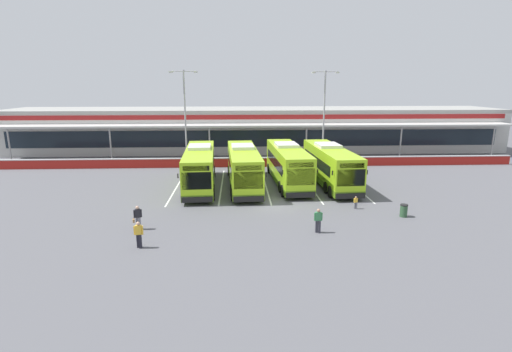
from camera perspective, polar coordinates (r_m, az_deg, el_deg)
name	(u,v)px	position (r m, az deg, el deg)	size (l,w,h in m)	color
ground_plane	(271,204)	(31.47, 2.21, -4.08)	(200.00, 200.00, 0.00)	#56565B
terminal_building	(255,129)	(57.24, -0.09, 6.92)	(70.00, 13.00, 6.00)	#B7B7B2
red_barrier_wall	(260,162)	(45.36, 0.64, 2.08)	(60.00, 0.40, 1.10)	maroon
coach_bus_leftmost	(200,168)	(36.56, -8.24, 1.16)	(3.39, 12.26, 3.78)	#9ED11E
coach_bus_left_centre	(243,168)	(36.37, -1.85, 1.23)	(3.39, 12.26, 3.78)	#9ED11E
coach_bus_centre	(288,165)	(37.60, 4.69, 1.59)	(3.39, 12.26, 3.78)	#9ED11E
coach_bus_right_centre	(330,166)	(37.87, 10.80, 1.48)	(3.39, 12.26, 3.78)	#9ED11E
bay_stripe_far_west	(177,186)	(37.56, -11.48, -1.44)	(0.14, 13.00, 0.01)	silver
bay_stripe_west	(222,185)	(37.15, -5.06, -1.38)	(0.14, 13.00, 0.01)	silver
bay_stripe_mid_west	(266,185)	(37.21, 1.42, -1.31)	(0.14, 13.00, 0.01)	silver
bay_stripe_centre	(309,184)	(37.75, 7.79, -1.22)	(0.14, 13.00, 0.01)	silver
bay_stripe_mid_east	(352,184)	(38.73, 13.91, -1.12)	(0.14, 13.00, 0.01)	silver
pedestrian_with_handbag	(138,217)	(26.94, -16.99, -5.78)	(0.65, 0.39, 1.62)	slate
pedestrian_in_dark_coat	(318,220)	(25.53, 9.12, -6.38)	(0.53, 0.30, 1.62)	#33333D
pedestrian_child	(356,202)	(30.98, 14.42, -3.73)	(0.33, 0.19, 1.00)	slate
pedestrian_near_bin	(139,234)	(23.97, -16.84, -8.12)	(0.53, 0.30, 1.62)	black
lamp_post_west	(185,112)	(46.49, -10.38, 9.27)	(3.24, 0.28, 11.00)	#9E9EA3
lamp_post_centre	(324,111)	(47.97, 9.96, 9.41)	(3.24, 0.28, 11.00)	#9E9EA3
litter_bin	(404,211)	(30.26, 20.87, -4.76)	(0.54, 0.54, 0.93)	#2D5133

